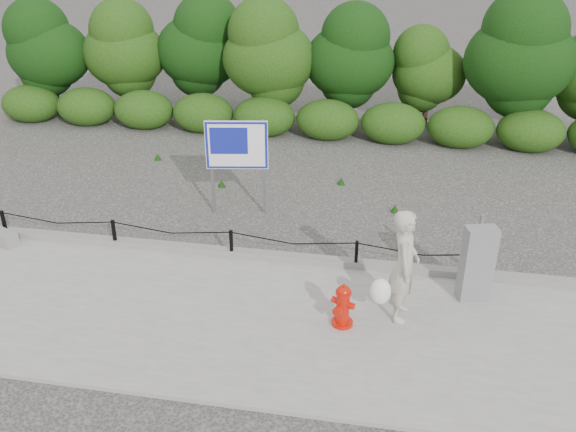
% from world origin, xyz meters
% --- Properties ---
extents(ground, '(90.00, 90.00, 0.00)m').
position_xyz_m(ground, '(0.00, 0.00, 0.00)').
color(ground, '#2D2B28').
rests_on(ground, ground).
extents(sidewalk, '(14.00, 4.00, 0.08)m').
position_xyz_m(sidewalk, '(0.00, -2.00, 0.04)').
color(sidewalk, gray).
rests_on(sidewalk, ground).
extents(curb, '(14.00, 0.22, 0.14)m').
position_xyz_m(curb, '(0.00, 0.05, 0.15)').
color(curb, slate).
rests_on(curb, sidewalk).
extents(chain_barrier, '(10.06, 0.06, 0.60)m').
position_xyz_m(chain_barrier, '(0.00, 0.00, 0.46)').
color(chain_barrier, black).
rests_on(chain_barrier, sidewalk).
extents(treeline, '(20.11, 3.46, 4.36)m').
position_xyz_m(treeline, '(0.41, 8.91, 2.34)').
color(treeline, black).
rests_on(treeline, ground).
extents(fire_hydrant, '(0.48, 0.48, 0.79)m').
position_xyz_m(fire_hydrant, '(2.41, -1.86, 0.46)').
color(fire_hydrant, red).
rests_on(fire_hydrant, sidewalk).
extents(pedestrian, '(0.78, 0.75, 2.01)m').
position_xyz_m(pedestrian, '(3.34, -1.44, 1.06)').
color(pedestrian, '#B3AC99').
rests_on(pedestrian, sidewalk).
extents(concrete_block, '(0.90, 0.61, 0.27)m').
position_xyz_m(concrete_block, '(-4.94, -0.27, 0.22)').
color(concrete_block, gray).
rests_on(concrete_block, sidewalk).
extents(utility_cabinet, '(0.60, 0.45, 1.57)m').
position_xyz_m(utility_cabinet, '(4.65, -0.64, 0.79)').
color(utility_cabinet, gray).
rests_on(utility_cabinet, sidewalk).
extents(advertising_sign, '(1.39, 0.33, 2.24)m').
position_xyz_m(advertising_sign, '(-0.39, 2.12, 1.58)').
color(advertising_sign, slate).
rests_on(advertising_sign, ground).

